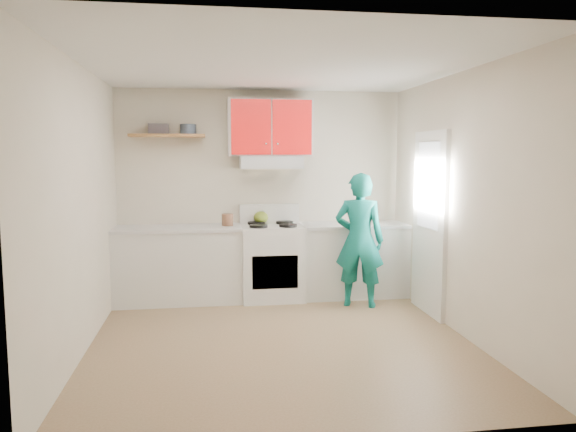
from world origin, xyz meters
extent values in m
plane|color=brown|center=(0.00, 0.00, 0.00)|extent=(3.80, 3.80, 0.00)
cube|color=white|center=(0.00, 0.00, 2.60)|extent=(3.60, 3.80, 0.04)
cube|color=beige|center=(0.00, 1.90, 1.30)|extent=(3.60, 0.04, 2.60)
cube|color=beige|center=(0.00, -1.90, 1.30)|extent=(3.60, 0.04, 2.60)
cube|color=beige|center=(-1.80, 0.00, 1.30)|extent=(0.04, 3.80, 2.60)
cube|color=beige|center=(1.80, 0.00, 1.30)|extent=(0.04, 3.80, 2.60)
cube|color=white|center=(1.78, 0.70, 1.02)|extent=(0.05, 0.85, 2.05)
cube|color=white|center=(1.75, 0.70, 1.45)|extent=(0.01, 0.55, 0.95)
cube|color=silver|center=(-1.04, 1.60, 0.45)|extent=(1.52, 0.60, 0.90)
cube|color=silver|center=(1.14, 1.60, 0.45)|extent=(1.32, 0.60, 0.90)
cube|color=white|center=(0.10, 1.57, 0.46)|extent=(0.76, 0.65, 0.92)
cube|color=silver|center=(0.10, 1.68, 1.70)|extent=(0.76, 0.44, 0.15)
cube|color=red|center=(0.10, 1.73, 2.12)|extent=(1.02, 0.33, 0.70)
cube|color=brown|center=(-1.15, 1.75, 2.02)|extent=(0.90, 0.30, 0.04)
cube|color=#3D3639|center=(-1.25, 1.76, 2.10)|extent=(0.24, 0.18, 0.12)
cylinder|color=#333D4C|center=(-0.90, 1.78, 2.10)|extent=(0.25, 0.25, 0.12)
ellipsoid|color=olive|center=(-0.02, 1.77, 1.00)|extent=(0.23, 0.23, 0.16)
cylinder|color=brown|center=(-0.44, 1.62, 0.98)|extent=(0.16, 0.16, 0.17)
cube|color=olive|center=(0.88, 1.59, 0.91)|extent=(0.32, 0.24, 0.02)
cube|color=#B41B12|center=(1.49, 1.61, 0.90)|extent=(0.31, 0.27, 0.01)
imported|color=#0B685F|center=(1.08, 1.09, 0.79)|extent=(0.68, 0.56, 1.58)
camera|label=1|loc=(-0.67, -5.04, 1.78)|focal=33.90mm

